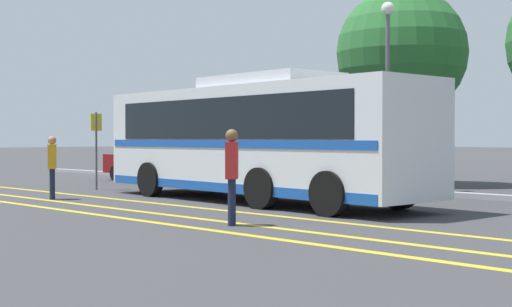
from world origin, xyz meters
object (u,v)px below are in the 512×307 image
Objects in this scene: street_lamp at (388,65)px; transit_bus at (256,137)px; bus_stop_sign at (96,141)px; pedestrian_1 at (52,163)px; tree_0 at (401,53)px; parked_car_0 at (155,162)px; parked_car_1 at (278,169)px; pedestrian_0 at (232,170)px.

transit_bus is at bearing -92.99° from street_lamp.
transit_bus is 6.83m from bus_stop_sign.
pedestrian_1 is 0.24× the size of tree_0.
parked_car_0 is 0.91× the size of parked_car_1.
parked_car_1 is 9.98m from pedestrian_0.
pedestrian_0 is at bearing 28.05° from pedestrian_1.
street_lamp is 0.84× the size of tree_0.
parked_car_1 is (-2.78, 3.87, -1.06)m from transit_bus.
bus_stop_sign is at bearing 29.55° from parked_car_0.
tree_0 is (1.62, 4.87, 4.13)m from parked_car_1.
bus_stop_sign is at bearing -138.39° from street_lamp.
parked_car_0 is at bearing 17.63° from pedestrian_0.
pedestrian_1 is 0.29× the size of street_lamp.
street_lamp is at bearing -55.88° from parked_car_1.
parked_car_1 is at bearing -108.40° from tree_0.
parked_car_0 is at bearing 34.15° from bus_stop_sign.
street_lamp reaches higher than parked_car_0.
parked_car_1 is 0.82× the size of street_lamp.
pedestrian_1 is (4.71, -7.12, 0.23)m from parked_car_0.
transit_bus is 1.53× the size of tree_0.
parked_car_1 is 4.92m from street_lamp.
tree_0 is at bearing 121.73° from parked_car_0.
parked_car_0 is at bearing 95.34° from parked_car_1.
pedestrian_1 is at bearing -117.84° from street_lamp.
transit_bus is 5.25m from pedestrian_0.
pedestrian_0 is 7.87m from pedestrian_1.
bus_stop_sign is 0.42× the size of street_lamp.
transit_bus is 2.45× the size of parked_car_0.
tree_0 reaches higher than street_lamp.
pedestrian_1 is (-4.55, -3.47, -0.73)m from transit_bus.
pedestrian_1 is (-1.77, -7.35, 0.33)m from parked_car_1.
tree_0 is (-1.16, 8.74, 3.07)m from transit_bus.
parked_car_0 is 6.48m from parked_car_1.
street_lamp reaches higher than pedestrian_1.
parked_car_0 is at bearing -167.85° from street_lamp.
bus_stop_sign is 11.37m from tree_0.
bus_stop_sign is (-10.11, 3.43, 0.52)m from pedestrian_0.
parked_car_1 is 2.65× the size of pedestrian_0.
pedestrian_0 reaches higher than parked_car_0.
transit_bus is 6.27× the size of pedestrian_1.
parked_car_1 is (6.48, 0.22, -0.10)m from parked_car_0.
parked_car_0 is 2.56× the size of pedestrian_1.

